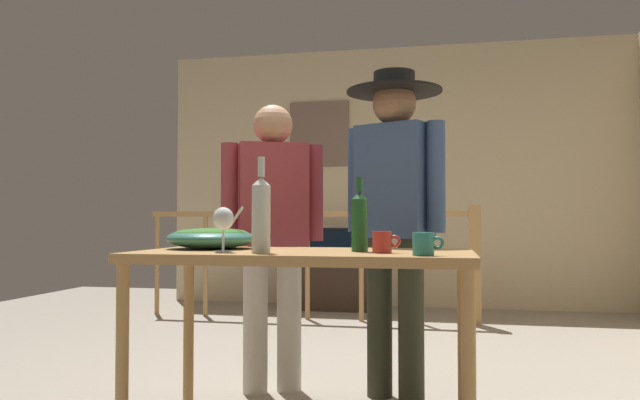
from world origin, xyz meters
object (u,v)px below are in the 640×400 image
(framed_picture, at_px, (319,134))
(wine_glass, at_px, (223,221))
(wine_bottle_clear, at_px, (261,213))
(salad_bowl, at_px, (211,237))
(mug_teal, at_px, (424,244))
(person_standing_right, at_px, (395,202))
(mug_red, at_px, (383,242))
(person_standing_left, at_px, (273,224))
(serving_table, at_px, (304,271))
(wine_bottle_green, at_px, (360,220))
(tv_console, at_px, (333,288))
(stair_railing, at_px, (357,249))
(flat_screen_tv, at_px, (332,243))

(framed_picture, xyz_separation_m, wine_glass, (0.45, -4.09, -0.93))
(wine_bottle_clear, bearing_deg, salad_bowl, 137.97)
(mug_teal, bearing_deg, wine_bottle_clear, 176.41)
(wine_glass, distance_m, person_standing_right, 1.03)
(mug_red, relative_size, person_standing_left, 0.07)
(serving_table, height_order, wine_bottle_green, wine_bottle_green)
(person_standing_right, bearing_deg, mug_red, 114.14)
(framed_picture, xyz_separation_m, person_standing_right, (1.07, -3.27, -0.83))
(serving_table, distance_m, person_standing_left, 0.74)
(framed_picture, distance_m, tv_console, 1.65)
(stair_railing, relative_size, wine_glass, 16.96)
(mug_red, xyz_separation_m, person_standing_left, (-0.66, 0.74, 0.06))
(stair_railing, relative_size, person_standing_right, 1.84)
(flat_screen_tv, relative_size, wine_glass, 2.76)
(mug_teal, bearing_deg, tv_console, 105.23)
(serving_table, height_order, salad_bowl, salad_bowl)
(stair_railing, height_order, salad_bowl, stair_railing)
(tv_console, bearing_deg, wine_glass, -86.12)
(tv_console, xyz_separation_m, serving_table, (0.55, -3.62, 0.48))
(wine_bottle_green, bearing_deg, tv_console, 102.19)
(mug_teal, bearing_deg, person_standing_right, 101.36)
(wine_bottle_clear, bearing_deg, framed_picture, 98.57)
(mug_teal, distance_m, person_standing_left, 1.21)
(stair_railing, distance_m, wine_glass, 3.14)
(wine_glass, bearing_deg, stair_railing, 88.36)
(framed_picture, xyz_separation_m, wine_bottle_green, (0.98, -3.92, -0.93))
(person_standing_left, bearing_deg, framed_picture, -105.79)
(person_standing_left, bearing_deg, mug_red, 108.66)
(wine_glass, relative_size, mug_red, 1.62)
(serving_table, xyz_separation_m, mug_red, (0.34, -0.10, 0.13))
(tv_console, relative_size, serving_table, 0.65)
(flat_screen_tv, bearing_deg, wine_bottle_clear, -83.63)
(framed_picture, distance_m, person_standing_right, 3.54)
(wine_bottle_green, bearing_deg, flat_screen_tv, 102.29)
(person_standing_left, bearing_deg, wine_bottle_clear, 79.98)
(wine_bottle_clear, distance_m, person_standing_left, 0.86)
(mug_teal, bearing_deg, person_standing_left, 133.16)
(wine_glass, bearing_deg, salad_bowl, 120.58)
(mug_teal, height_order, person_standing_right, person_standing_right)
(serving_table, bearing_deg, person_standing_right, 63.20)
(stair_railing, bearing_deg, framed_picture, 119.57)
(stair_railing, height_order, mug_red, stair_railing)
(flat_screen_tv, xyz_separation_m, mug_red, (0.89, -3.69, 0.15))
(salad_bowl, bearing_deg, framed_picture, 94.44)
(stair_railing, bearing_deg, flat_screen_tv, 118.59)
(serving_table, xyz_separation_m, salad_bowl, (-0.45, 0.09, 0.14))
(salad_bowl, distance_m, mug_teal, 1.01)
(salad_bowl, relative_size, mug_teal, 3.47)
(wine_glass, distance_m, mug_red, 0.64)
(mug_red, xyz_separation_m, person_standing_right, (-0.01, 0.74, 0.18))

